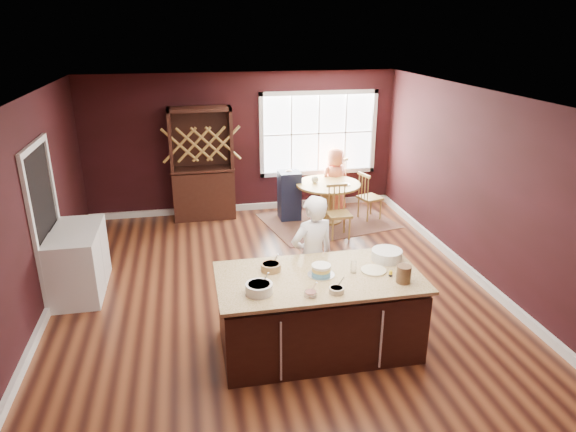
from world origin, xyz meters
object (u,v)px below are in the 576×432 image
(kitchen_island, at_px, (318,314))
(layer_cake, at_px, (321,270))
(chair_east, at_px, (370,196))
(high_chair, at_px, (289,194))
(dryer, at_px, (83,252))
(chair_south, at_px, (339,212))
(toddler, at_px, (285,177))
(chair_north, at_px, (333,182))
(seated_woman, at_px, (335,180))
(baker, at_px, (312,258))
(dining_table, at_px, (328,194))
(washer, at_px, (75,271))
(hutch, at_px, (202,164))

(kitchen_island, xyz_separation_m, layer_cake, (0.02, 0.01, 0.54))
(chair_east, bearing_deg, high_chair, 61.28)
(chair_east, height_order, dryer, chair_east)
(kitchen_island, distance_m, chair_south, 3.31)
(toddler, bearing_deg, chair_north, 21.18)
(seated_woman, bearing_deg, baker, 51.36)
(chair_east, relative_size, toddler, 3.59)
(baker, height_order, seated_woman, baker)
(dining_table, distance_m, seated_woman, 0.59)
(washer, bearing_deg, dining_table, 28.93)
(dining_table, xyz_separation_m, washer, (-4.10, -2.27, -0.08))
(baker, bearing_deg, kitchen_island, 66.20)
(chair_east, bearing_deg, dining_table, 70.62)
(baker, relative_size, toddler, 6.25)
(seated_woman, height_order, hutch, hutch)
(kitchen_island, xyz_separation_m, chair_east, (2.01, 3.86, 0.03))
(dining_table, distance_m, dryer, 4.42)
(hutch, bearing_deg, washer, -121.96)
(kitchen_island, relative_size, hutch, 1.07)
(seated_woman, relative_size, dryer, 1.42)
(dining_table, xyz_separation_m, toddler, (-0.75, 0.35, 0.28))
(high_chair, bearing_deg, seated_woman, 11.96)
(washer, bearing_deg, baker, -17.22)
(layer_cake, bearing_deg, washer, 151.25)
(chair_east, distance_m, toddler, 1.66)
(toddler, bearing_deg, hutch, 168.06)
(kitchen_island, height_order, chair_north, chair_north)
(layer_cake, xyz_separation_m, high_chair, (0.48, 4.16, -0.49))
(high_chair, bearing_deg, baker, -98.43)
(chair_south, xyz_separation_m, toddler, (-0.73, 1.15, 0.34))
(chair_north, relative_size, dryer, 1.15)
(dining_table, bearing_deg, toddler, 154.98)
(dining_table, bearing_deg, baker, -108.84)
(chair_south, xyz_separation_m, chair_north, (0.34, 1.57, 0.05))
(kitchen_island, relative_size, washer, 2.47)
(dining_table, height_order, baker, baker)
(high_chair, distance_m, dryer, 3.92)
(kitchen_island, distance_m, toddler, 4.29)
(chair_east, relative_size, chair_south, 0.99)
(washer, bearing_deg, chair_south, 19.74)
(layer_cake, xyz_separation_m, chair_south, (1.14, 3.08, -0.51))
(seated_woman, bearing_deg, washer, 14.02)
(toddler, xyz_separation_m, washer, (-3.35, -2.62, -0.35))
(seated_woman, distance_m, hutch, 2.59)
(layer_cake, relative_size, hutch, 0.14)
(seated_woman, height_order, toddler, seated_woman)
(baker, bearing_deg, dryer, -43.59)
(chair_east, height_order, washer, chair_east)
(hutch, xyz_separation_m, washer, (-1.83, -2.94, -0.60))
(seated_woman, bearing_deg, layer_cake, 53.47)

